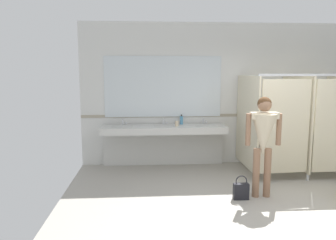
% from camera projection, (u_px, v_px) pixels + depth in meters
% --- Properties ---
extents(ground_plane, '(6.68, 5.61, 0.10)m').
position_uv_depth(ground_plane, '(283.00, 212.00, 4.80)').
color(ground_plane, '#9E998E').
extents(wall_back, '(6.68, 0.12, 2.99)m').
position_uv_depth(wall_back, '(237.00, 94.00, 7.11)').
color(wall_back, silver).
rests_on(wall_back, ground_plane).
extents(wall_back_tile_band, '(6.68, 0.01, 0.06)m').
position_uv_depth(wall_back_tile_band, '(238.00, 115.00, 7.11)').
color(wall_back_tile_band, '#9E937F').
rests_on(wall_back_tile_band, wall_back).
extents(vanity_counter, '(2.55, 0.57, 1.00)m').
position_uv_depth(vanity_counter, '(164.00, 136.00, 6.85)').
color(vanity_counter, silver).
rests_on(vanity_counter, ground_plane).
extents(mirror_panel, '(2.45, 0.02, 1.27)m').
position_uv_depth(mirror_panel, '(163.00, 87.00, 6.90)').
color(mirror_panel, silver).
rests_on(mirror_panel, wall_back).
extents(bathroom_stalls, '(2.02, 1.36, 1.94)m').
position_uv_depth(bathroom_stalls, '(300.00, 122.00, 6.31)').
color(bathroom_stalls, beige).
rests_on(bathroom_stalls, ground_plane).
extents(person_standing, '(0.56, 0.41, 1.60)m').
position_uv_depth(person_standing, '(263.00, 135.00, 5.13)').
color(person_standing, '#8C664C').
rests_on(person_standing, ground_plane).
extents(handbag, '(0.24, 0.10, 0.38)m').
position_uv_depth(handbag, '(241.00, 191.00, 5.14)').
color(handbag, black).
rests_on(handbag, ground_plane).
extents(soap_dispenser, '(0.07, 0.07, 0.21)m').
position_uv_depth(soap_dispenser, '(181.00, 120.00, 6.91)').
color(soap_dispenser, teal).
rests_on(soap_dispenser, vanity_counter).
extents(paper_cup, '(0.07, 0.07, 0.10)m').
position_uv_depth(paper_cup, '(177.00, 124.00, 6.68)').
color(paper_cup, beige).
rests_on(paper_cup, vanity_counter).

